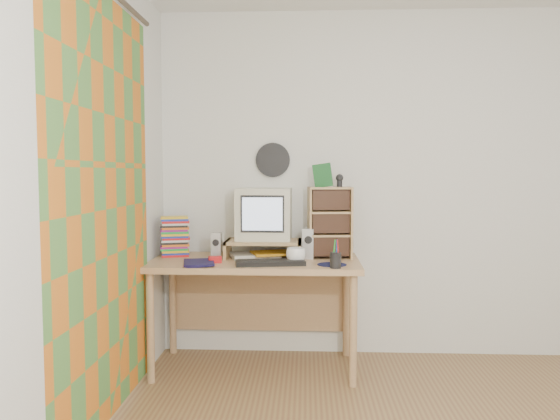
# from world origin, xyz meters

# --- Properties ---
(back_wall) EXTENTS (3.50, 0.00, 3.50)m
(back_wall) POSITION_xyz_m (0.00, 1.75, 1.25)
(back_wall) COLOR white
(back_wall) RESTS_ON floor
(left_wall) EXTENTS (0.00, 3.50, 3.50)m
(left_wall) POSITION_xyz_m (-1.75, 0.00, 1.25)
(left_wall) COLOR white
(left_wall) RESTS_ON floor
(curtain) EXTENTS (0.00, 2.20, 2.20)m
(curtain) POSITION_xyz_m (-1.71, 0.48, 1.15)
(curtain) COLOR orange
(curtain) RESTS_ON left_wall
(wall_disc) EXTENTS (0.25, 0.02, 0.25)m
(wall_disc) POSITION_xyz_m (-0.93, 1.73, 1.43)
(wall_disc) COLOR black
(wall_disc) RESTS_ON back_wall
(desk) EXTENTS (1.40, 0.70, 0.75)m
(desk) POSITION_xyz_m (-1.03, 1.44, 0.62)
(desk) COLOR tan
(desk) RESTS_ON floor
(monitor_riser) EXTENTS (0.52, 0.30, 0.12)m
(monitor_riser) POSITION_xyz_m (-0.98, 1.48, 0.84)
(monitor_riser) COLOR tan
(monitor_riser) RESTS_ON desk
(crt_monitor) EXTENTS (0.38, 0.38, 0.36)m
(crt_monitor) POSITION_xyz_m (-0.98, 1.53, 1.05)
(crt_monitor) COLOR beige
(crt_monitor) RESTS_ON monitor_riser
(speaker_left) EXTENTS (0.07, 0.07, 0.18)m
(speaker_left) POSITION_xyz_m (-1.29, 1.40, 0.84)
(speaker_left) COLOR silver
(speaker_left) RESTS_ON desk
(speaker_right) EXTENTS (0.09, 0.09, 0.21)m
(speaker_right) POSITION_xyz_m (-0.67, 1.44, 0.85)
(speaker_right) COLOR silver
(speaker_right) RESTS_ON desk
(keyboard) EXTENTS (0.46, 0.22, 0.03)m
(keyboard) POSITION_xyz_m (-0.91, 1.18, 0.76)
(keyboard) COLOR black
(keyboard) RESTS_ON desk
(dvd_stack) EXTENTS (0.22, 0.18, 0.27)m
(dvd_stack) POSITION_xyz_m (-1.61, 1.52, 0.88)
(dvd_stack) COLOR brown
(dvd_stack) RESTS_ON desk
(cd_rack) EXTENTS (0.31, 0.19, 0.49)m
(cd_rack) POSITION_xyz_m (-0.52, 1.49, 0.99)
(cd_rack) COLOR tan
(cd_rack) RESTS_ON desk
(mug) EXTENTS (0.15, 0.15, 0.10)m
(mug) POSITION_xyz_m (-0.75, 1.24, 0.80)
(mug) COLOR white
(mug) RESTS_ON desk
(diary) EXTENTS (0.27, 0.22, 0.05)m
(diary) POSITION_xyz_m (-1.46, 1.15, 0.77)
(diary) COLOR #130F37
(diary) RESTS_ON desk
(mousepad) EXTENTS (0.20, 0.20, 0.00)m
(mousepad) POSITION_xyz_m (-0.52, 1.20, 0.75)
(mousepad) COLOR #101637
(mousepad) RESTS_ON desk
(pen_cup) EXTENTS (0.09, 0.09, 0.14)m
(pen_cup) POSITION_xyz_m (-0.50, 1.08, 0.82)
(pen_cup) COLOR black
(pen_cup) RESTS_ON desk
(papers) EXTENTS (0.38, 0.33, 0.04)m
(papers) POSITION_xyz_m (-0.99, 1.48, 0.77)
(papers) COLOR silver
(papers) RESTS_ON desk
(red_box) EXTENTS (0.09, 0.07, 0.04)m
(red_box) POSITION_xyz_m (-1.28, 1.24, 0.77)
(red_box) COLOR red
(red_box) RESTS_ON desk
(game_box) EXTENTS (0.13, 0.05, 0.16)m
(game_box) POSITION_xyz_m (-0.57, 1.47, 1.32)
(game_box) COLOR #185524
(game_box) RESTS_ON cd_rack
(webcam) EXTENTS (0.06, 0.06, 0.09)m
(webcam) POSITION_xyz_m (-0.46, 1.49, 1.28)
(webcam) COLOR black
(webcam) RESTS_ON cd_rack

